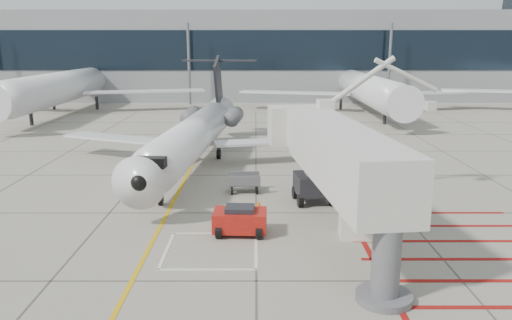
{
  "coord_description": "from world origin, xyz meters",
  "views": [
    {
      "loc": [
        -0.02,
        -21.77,
        8.99
      ],
      "look_at": [
        0.0,
        6.0,
        2.5
      ],
      "focal_mm": 35.0,
      "sensor_mm": 36.0,
      "label": 1
    }
  ],
  "objects": [
    {
      "name": "cone_nose",
      "position": [
        -5.77,
        6.06,
        0.23
      ],
      "size": [
        0.33,
        0.33,
        0.46
      ],
      "primitive_type": "cone",
      "color": "#FF450D",
      "rests_on": "ground_plane"
    },
    {
      "name": "regional_jet",
      "position": [
        -4.83,
        12.22,
        3.85
      ],
      "size": [
        25.81,
        31.33,
        7.7
      ],
      "primitive_type": null,
      "rotation": [
        0.0,
        0.0,
        -0.09
      ],
      "color": "white",
      "rests_on": "ground_plane"
    },
    {
      "name": "terminal_building",
      "position": [
        10.0,
        70.0,
        7.0
      ],
      "size": [
        180.0,
        28.0,
        14.0
      ],
      "primitive_type": "cube",
      "color": "gray",
      "rests_on": "ground_plane"
    },
    {
      "name": "baggage_cart",
      "position": [
        -0.73,
        7.94,
        0.61
      ],
      "size": [
        2.01,
        1.33,
        1.23
      ],
      "primitive_type": null,
      "rotation": [
        0.0,
        0.0,
        0.05
      ],
      "color": "#57575C",
      "rests_on": "ground_plane"
    },
    {
      "name": "jet_bridge",
      "position": [
        3.93,
        0.45,
        3.5
      ],
      "size": [
        10.15,
        18.3,
        7.0
      ],
      "primitive_type": null,
      "rotation": [
        0.0,
        0.0,
        0.11
      ],
      "color": "silver",
      "rests_on": "ground_plane"
    },
    {
      "name": "ground_plane",
      "position": [
        0.0,
        0.0,
        0.0
      ],
      "size": [
        260.0,
        260.0,
        0.0
      ],
      "primitive_type": "plane",
      "color": "gray",
      "rests_on": "ground"
    },
    {
      "name": "terminal_glass_band",
      "position": [
        10.0,
        55.95,
        8.0
      ],
      "size": [
        180.0,
        0.1,
        6.0
      ],
      "primitive_type": "cube",
      "color": "black",
      "rests_on": "ground_plane"
    },
    {
      "name": "bg_aircraft_c",
      "position": [
        14.71,
        46.0,
        5.64
      ],
      "size": [
        33.85,
        37.61,
        11.28
      ],
      "primitive_type": null,
      "color": "silver",
      "rests_on": "ground_plane"
    },
    {
      "name": "pushback_tug",
      "position": [
        -0.78,
        0.95,
        0.74
      ],
      "size": [
        2.61,
        1.71,
        1.48
      ],
      "primitive_type": null,
      "rotation": [
        0.0,
        0.0,
        -0.05
      ],
      "color": "#AF1811",
      "rests_on": "ground_plane"
    },
    {
      "name": "bg_aircraft_b",
      "position": [
        -25.3,
        46.0,
        6.05
      ],
      "size": [
        36.27,
        40.3,
        12.09
      ],
      "primitive_type": null,
      "color": "silver",
      "rests_on": "ground_plane"
    },
    {
      "name": "cone_side",
      "position": [
        0.14,
        4.76,
        0.25
      ],
      "size": [
        0.36,
        0.36,
        0.5
      ],
      "primitive_type": "cone",
      "color": "orange",
      "rests_on": "ground_plane"
    },
    {
      "name": "ground_power_unit",
      "position": [
        5.02,
        0.52,
        0.82
      ],
      "size": [
        2.15,
        1.34,
        1.65
      ],
      "primitive_type": null,
      "rotation": [
        0.0,
        0.0,
        -0.06
      ],
      "color": "silver",
      "rests_on": "ground_plane"
    }
  ]
}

